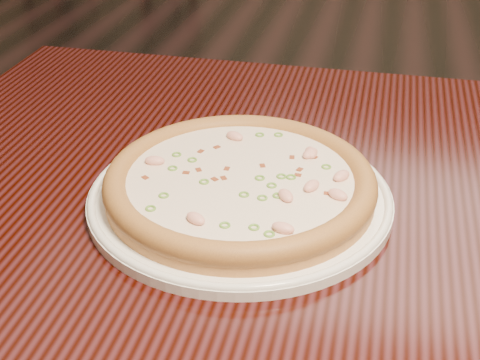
# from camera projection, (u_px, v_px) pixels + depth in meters

# --- Properties ---
(ground) EXTENTS (9.00, 9.00, 0.00)m
(ground) POSITION_uv_depth(u_px,v_px,m) (363.00, 324.00, 1.68)
(ground) COLOR black
(hero_table) EXTENTS (1.20, 0.80, 0.75)m
(hero_table) POSITION_uv_depth(u_px,v_px,m) (340.00, 258.00, 0.85)
(hero_table) COLOR black
(hero_table) RESTS_ON ground
(plate) EXTENTS (0.35, 0.35, 0.02)m
(plate) POSITION_uv_depth(u_px,v_px,m) (240.00, 196.00, 0.78)
(plate) COLOR white
(plate) RESTS_ON hero_table
(pizza) EXTENTS (0.31, 0.31, 0.03)m
(pizza) POSITION_uv_depth(u_px,v_px,m) (240.00, 182.00, 0.77)
(pizza) COLOR #BD8242
(pizza) RESTS_ON plate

